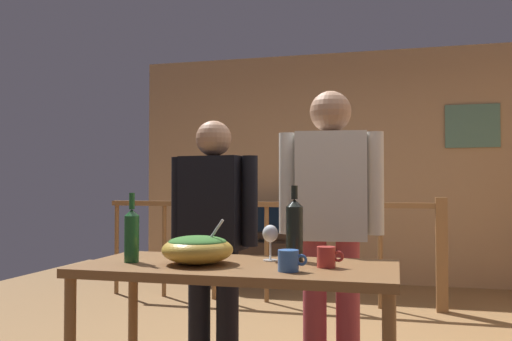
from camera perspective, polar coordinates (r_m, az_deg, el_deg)
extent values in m
cube|color=tan|center=(6.48, 9.51, 0.38)|extent=(5.05, 0.10, 2.70)
cube|color=slate|center=(6.48, 21.81, 4.38)|extent=(0.57, 0.03, 0.48)
cylinder|color=brown|center=(5.91, -14.46, -8.04)|extent=(0.04, 0.04, 0.92)
cylinder|color=brown|center=(5.67, -9.65, -8.35)|extent=(0.04, 0.04, 0.92)
cylinder|color=brown|center=(5.48, -4.44, -8.61)|extent=(0.04, 0.04, 0.92)
cylinder|color=brown|center=(5.33, 1.12, -8.82)|extent=(0.04, 0.04, 0.92)
cylinder|color=brown|center=(5.23, 6.95, -8.94)|extent=(0.04, 0.04, 0.92)
cylinder|color=brown|center=(5.18, 12.94, -8.98)|extent=(0.04, 0.04, 0.92)
cylinder|color=brown|center=(5.19, 18.97, -8.92)|extent=(0.04, 0.04, 0.92)
cube|color=brown|center=(5.29, 1.12, -3.58)|extent=(3.32, 0.07, 0.05)
cube|color=brown|center=(5.19, 18.97, -8.37)|extent=(0.10, 0.10, 1.02)
cube|color=#38281E|center=(6.34, 0.98, -9.64)|extent=(0.90, 0.40, 0.48)
cube|color=black|center=(6.31, 0.98, -7.37)|extent=(0.20, 0.12, 0.02)
cylinder|color=black|center=(6.31, 0.98, -6.92)|extent=(0.03, 0.03, 0.08)
cube|color=black|center=(6.26, 0.91, -4.94)|extent=(0.64, 0.06, 0.36)
cube|color=black|center=(6.24, 0.85, -4.96)|extent=(0.59, 0.01, 0.32)
cube|color=brown|center=(2.47, -1.94, -10.28)|extent=(1.41, 0.65, 0.04)
cylinder|color=brown|center=(3.05, -12.83, -16.02)|extent=(0.05, 0.05, 0.74)
ellipsoid|color=gold|center=(2.47, -6.18, -8.31)|extent=(0.32, 0.32, 0.13)
ellipsoid|color=#38702D|center=(2.47, -6.18, -7.51)|extent=(0.26, 0.26, 0.06)
cylinder|color=silver|center=(2.44, -4.75, -7.03)|extent=(0.12, 0.01, 0.16)
cylinder|color=silver|center=(2.57, 1.49, -9.42)|extent=(0.07, 0.07, 0.01)
cylinder|color=silver|center=(2.56, 1.49, -8.38)|extent=(0.01, 0.01, 0.09)
ellipsoid|color=silver|center=(2.55, 1.48, -6.65)|extent=(0.07, 0.07, 0.08)
cylinder|color=#1E5628|center=(2.58, -12.96, -7.04)|extent=(0.07, 0.07, 0.21)
cone|color=#1E5628|center=(2.57, -12.94, -4.34)|extent=(0.07, 0.07, 0.03)
cylinder|color=#1E5628|center=(2.56, -12.94, -3.15)|extent=(0.03, 0.03, 0.08)
cylinder|color=black|center=(2.55, 4.08, -6.68)|extent=(0.08, 0.08, 0.25)
cone|color=black|center=(2.54, 4.08, -3.43)|extent=(0.08, 0.08, 0.04)
cylinder|color=black|center=(2.54, 4.07, -2.31)|extent=(0.03, 0.03, 0.06)
cylinder|color=#3866B2|center=(2.26, 3.42, -9.46)|extent=(0.09, 0.09, 0.09)
torus|color=#3866B2|center=(2.25, 4.82, -9.38)|extent=(0.05, 0.01, 0.05)
cylinder|color=#B7332D|center=(2.38, 7.40, -9.02)|extent=(0.08, 0.08, 0.09)
torus|color=#B7332D|center=(2.37, 8.66, -8.93)|extent=(0.05, 0.01, 0.05)
cylinder|color=black|center=(3.22, -3.03, -15.09)|extent=(0.13, 0.13, 0.76)
cylinder|color=black|center=(3.29, -5.99, -14.77)|extent=(0.13, 0.13, 0.76)
cube|color=black|center=(3.17, -4.50, -3.40)|extent=(0.38, 0.26, 0.54)
cylinder|color=black|center=(3.08, -0.65, -3.21)|extent=(0.09, 0.09, 0.51)
cylinder|color=black|center=(3.27, -8.12, -3.09)|extent=(0.09, 0.09, 0.51)
sphere|color=#A37556|center=(3.18, -4.49, 3.37)|extent=(0.21, 0.21, 0.21)
cylinder|color=#9E3842|center=(3.10, 9.66, -14.92)|extent=(0.13, 0.13, 0.83)
cylinder|color=#9E3842|center=(3.10, 6.21, -14.92)|extent=(0.13, 0.13, 0.83)
cube|color=beige|center=(3.01, 7.88, -1.61)|extent=(0.41, 0.26, 0.59)
cylinder|color=beige|center=(3.02, 12.47, -1.31)|extent=(0.09, 0.09, 0.56)
cylinder|color=beige|center=(3.02, 3.29, -1.35)|extent=(0.09, 0.09, 0.56)
sphere|color=#A37556|center=(3.04, 7.85, 6.15)|extent=(0.23, 0.23, 0.23)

